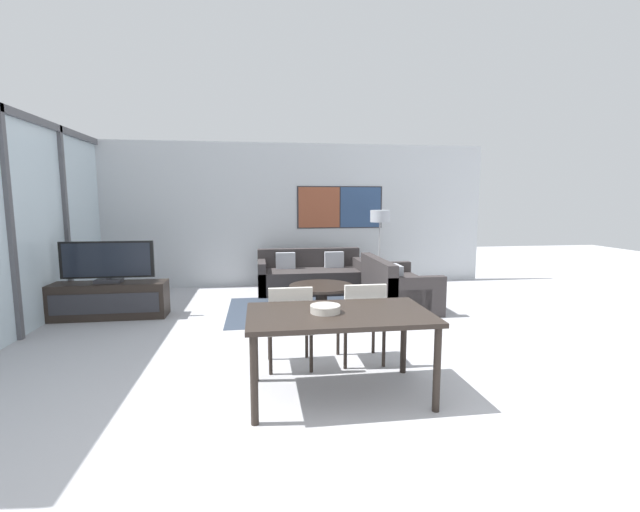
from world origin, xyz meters
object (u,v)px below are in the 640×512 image
at_px(dining_table, 339,321).
at_px(floor_lamp, 380,222).
at_px(tv_console, 110,300).
at_px(television, 107,262).
at_px(dining_chair_left, 290,322).
at_px(sofa_main, 311,277).
at_px(coffee_table, 321,291).
at_px(sofa_side, 394,289).
at_px(fruit_bowl, 325,308).
at_px(dining_chair_centre, 362,318).

bearing_deg(dining_table, floor_lamp, 69.52).
distance_m(tv_console, dining_table, 4.07).
distance_m(television, dining_chair_left, 3.34).
bearing_deg(television, sofa_main, 24.65).
bearing_deg(coffee_table, dining_chair_left, -105.99).
bearing_deg(dining_table, tv_console, 134.00).
bearing_deg(dining_chair_left, television, 137.19).
distance_m(sofa_side, dining_table, 3.41).
relative_size(dining_chair_left, floor_lamp, 0.57).
distance_m(tv_console, sofa_main, 3.41).
distance_m(tv_console, floor_lamp, 4.66).
bearing_deg(fruit_bowl, tv_console, 132.77).
bearing_deg(sofa_main, sofa_side, -47.25).
distance_m(television, sofa_side, 4.34).
xyz_separation_m(sofa_main, dining_chair_left, (-0.66, -3.68, 0.22)).
bearing_deg(dining_chair_centre, floor_lamp, 71.22).
height_order(television, dining_chair_centre, television).
relative_size(dining_table, dining_chair_left, 1.82).
height_order(tv_console, television, television).
xyz_separation_m(tv_console, sofa_side, (4.31, 0.12, 0.01)).
bearing_deg(dining_chair_centre, tv_console, 145.15).
bearing_deg(dining_table, sofa_side, 63.83).
distance_m(dining_table, fruit_bowl, 0.16).
height_order(sofa_side, floor_lamp, floor_lamp).
bearing_deg(tv_console, dining_table, -46.00).
height_order(tv_console, sofa_side, sofa_side).
height_order(tv_console, coffee_table, tv_console).
bearing_deg(dining_table, sofa_main, 86.23).
height_order(sofa_main, dining_chair_left, dining_chair_left).
bearing_deg(sofa_main, tv_console, -155.34).
distance_m(coffee_table, floor_lamp, 2.02).
height_order(dining_chair_left, floor_lamp, floor_lamp).
xyz_separation_m(television, sofa_side, (4.31, 0.12, -0.55)).
bearing_deg(sofa_main, dining_chair_centre, -88.59).
bearing_deg(sofa_side, television, 91.58).
relative_size(sofa_main, sofa_side, 1.21).
xyz_separation_m(sofa_main, dining_chair_centre, (0.09, -3.65, 0.22)).
xyz_separation_m(coffee_table, dining_chair_left, (-0.66, -2.31, 0.20)).
height_order(sofa_side, fruit_bowl, fruit_bowl).
bearing_deg(dining_chair_left, dining_chair_centre, 2.85).
distance_m(sofa_main, dining_table, 4.37).
bearing_deg(fruit_bowl, dining_chair_left, 111.37).
distance_m(sofa_side, floor_lamp, 1.53).
relative_size(tv_console, dining_table, 1.01).
height_order(television, dining_table, television).
relative_size(tv_console, coffee_table, 1.58).
xyz_separation_m(sofa_side, dining_table, (-1.49, -3.04, 0.40)).
height_order(dining_table, floor_lamp, floor_lamp).
relative_size(television, dining_chair_left, 1.48).
height_order(television, floor_lamp, floor_lamp).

